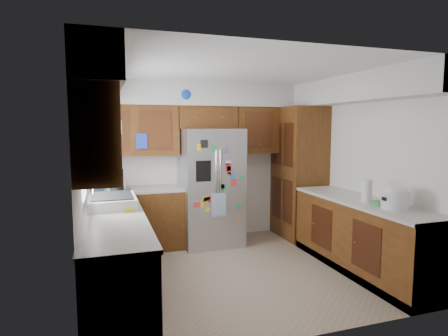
{
  "coord_description": "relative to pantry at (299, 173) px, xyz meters",
  "views": [
    {
      "loc": [
        -1.6,
        -4.3,
        1.83
      ],
      "look_at": [
        -0.07,
        0.35,
        1.29
      ],
      "focal_mm": 30.0,
      "sensor_mm": 36.0,
      "label": 1
    }
  ],
  "objects": [
    {
      "name": "bridge_cabinet",
      "position": [
        -1.5,
        0.28,
        0.9
      ],
      "size": [
        0.96,
        0.34,
        0.35
      ],
      "primitive_type": "cube",
      "color": "#492A0E",
      "rests_on": "fridge"
    },
    {
      "name": "room_shell",
      "position": [
        -1.61,
        -0.79,
        0.75
      ],
      "size": [
        3.64,
        3.24,
        2.52
      ],
      "color": "white",
      "rests_on": "ground"
    },
    {
      "name": "right_counter_run",
      "position": [
        0.0,
        -1.62,
        -0.65
      ],
      "size": [
        0.63,
        2.25,
        0.92
      ],
      "color": "#492A0E",
      "rests_on": "ground"
    },
    {
      "name": "sink_assembly",
      "position": [
        -3.0,
        -1.05,
        -0.09
      ],
      "size": [
        0.52,
        0.73,
        0.37
      ],
      "color": "white",
      "rests_on": "left_counter_run"
    },
    {
      "name": "floor",
      "position": [
        -1.5,
        -1.15,
        -1.07
      ],
      "size": [
        3.6,
        3.6,
        0.0
      ],
      "primitive_type": "plane",
      "color": "tan",
      "rests_on": "ground"
    },
    {
      "name": "fridge",
      "position": [
        -1.5,
        0.05,
        -0.17
      ],
      "size": [
        0.9,
        0.79,
        1.8
      ],
      "color": "#A7A7AC",
      "rests_on": "ground"
    },
    {
      "name": "left_counter_run",
      "position": [
        -2.86,
        -1.12,
        -0.65
      ],
      "size": [
        1.36,
        3.2,
        0.92
      ],
      "color": "#492A0E",
      "rests_on": "ground"
    },
    {
      "name": "rice_cooker",
      "position": [
        -0.0,
        -2.16,
        -0.01
      ],
      "size": [
        0.32,
        0.31,
        0.27
      ],
      "color": "white",
      "rests_on": "right_counter_run"
    },
    {
      "name": "pantry",
      "position": [
        0.0,
        0.0,
        0.0
      ],
      "size": [
        0.6,
        0.9,
        2.15
      ],
      "primitive_type": "cube",
      "color": "#492A0E",
      "rests_on": "ground"
    },
    {
      "name": "paper_towel",
      "position": [
        -0.05,
        -1.74,
        -0.02
      ],
      "size": [
        0.12,
        0.12,
        0.27
      ],
      "primitive_type": "cylinder",
      "color": "white",
      "rests_on": "right_counter_run"
    },
    {
      "name": "left_counter_clutter",
      "position": [
        -2.94,
        -0.33,
        -0.02
      ],
      "size": [
        0.38,
        0.86,
        0.38
      ],
      "color": "black",
      "rests_on": "left_counter_run"
    },
    {
      "name": "fridge_top_items",
      "position": [
        -1.58,
        0.22,
        1.22
      ],
      "size": [
        0.95,
        0.34,
        0.31
      ],
      "color": "blue",
      "rests_on": "bridge_cabinet"
    }
  ]
}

